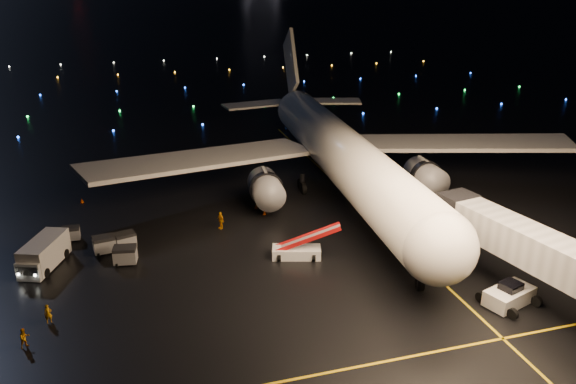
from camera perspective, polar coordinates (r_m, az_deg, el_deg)
name	(u,v)px	position (r m, az deg, el deg)	size (l,w,h in m)	color
ground	(145,25)	(341.14, -14.37, 16.12)	(2000.00, 2000.00, 0.00)	black
lane_centre	(369,214)	(65.88, 8.25, -2.22)	(0.25, 80.00, 0.02)	gold
lane_cross	(289,380)	(40.44, 0.10, -18.58)	(60.00, 0.25, 0.02)	gold
airliner	(334,118)	(72.02, 4.66, 7.47)	(63.24, 60.08, 17.92)	white
pushback_tug	(510,293)	(51.15, 21.59, -9.56)	(4.31, 2.26, 2.05)	silver
belt_loader	(297,242)	(54.79, 0.88, -5.07)	(6.93, 1.89, 3.36)	silver
service_truck	(45,253)	(58.17, -23.49, -5.67)	(2.33, 7.39, 2.72)	silver
crew_a	(48,314)	(49.35, -23.19, -11.30)	(0.58, 0.38, 1.60)	orange
crew_b	(25,338)	(47.15, -25.19, -13.26)	(0.77, 0.60, 1.59)	orange
crew_c	(220,220)	(61.62, -6.87, -2.85)	(1.15, 0.48, 1.96)	orange
safety_cone_0	(264,213)	(65.04, -2.42, -2.11)	(0.40, 0.40, 0.46)	#FF4C02
safety_cone_1	(266,199)	(68.93, -2.24, -0.70)	(0.47, 0.47, 0.54)	#FF4C02
safety_cone_2	(256,207)	(66.73, -3.28, -1.48)	(0.45, 0.45, 0.51)	#FF4C02
safety_cone_3	(82,201)	(72.79, -20.21, -0.83)	(0.48, 0.48, 0.55)	#FF4C02
taxiway_lights	(181,83)	(148.76, -10.80, 10.79)	(164.00, 92.00, 0.36)	black
baggage_cart_0	(125,255)	(56.10, -16.21, -6.21)	(2.11, 1.48, 1.80)	gray
baggage_cart_1	(104,245)	(58.85, -18.15, -5.11)	(2.10, 1.47, 1.79)	gray
baggage_cart_2	(71,234)	(62.80, -21.19, -3.97)	(1.77, 1.24, 1.50)	gray
baggage_cart_3	(125,241)	(59.26, -16.20, -4.76)	(1.97, 1.38, 1.67)	gray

